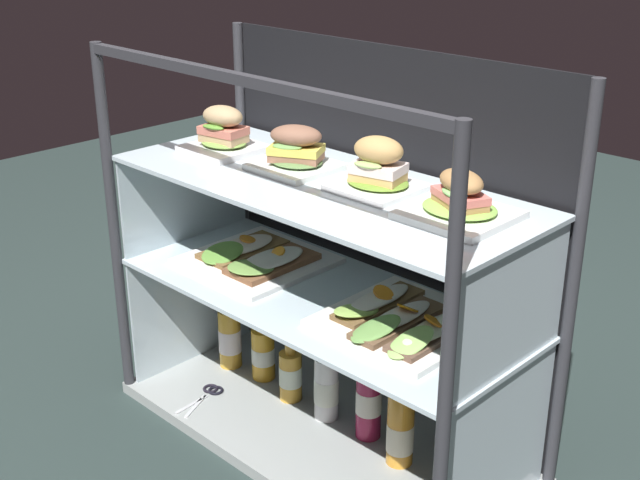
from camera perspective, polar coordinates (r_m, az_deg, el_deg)
ground_plane at (r=2.32m, az=-0.00°, el=-13.32°), size 6.00×6.00×0.02m
case_base_deck at (r=2.30m, az=-0.00°, el=-12.79°), size 1.12×0.49×0.03m
case_frame at (r=2.15m, az=2.82°, el=0.34°), size 1.12×0.49×1.01m
riser_lower_tier at (r=2.19m, az=-0.00°, el=-8.41°), size 1.07×0.43×0.38m
shelf_lower_glass at (r=2.10m, az=-0.00°, el=-3.84°), size 1.08×0.44×0.01m
riser_upper_tier at (r=2.04m, az=-0.00°, el=-0.15°), size 1.07×0.43×0.28m
shelf_upper_glass at (r=1.99m, az=-0.00°, el=3.75°), size 1.08×0.44×0.01m
plated_roll_sandwich_left_of_center at (r=2.23m, az=-6.54°, el=7.05°), size 0.18×0.18×0.12m
plated_roll_sandwich_center at (r=2.07m, az=-1.63°, el=5.90°), size 0.19×0.19×0.11m
plated_roll_sandwich_near_left_corner at (r=1.92m, az=3.93°, el=4.75°), size 0.18×0.18×0.13m
plated_roll_sandwich_mid_left at (r=1.77m, az=9.42°, el=2.49°), size 0.21×0.21×0.10m
open_sandwich_tray_mid_right at (r=2.26m, az=-4.38°, el=-1.23°), size 0.34×0.34×0.06m
open_sandwich_tray_right_of_center at (r=1.94m, az=5.48°, el=-5.43°), size 0.34×0.35×0.06m
juice_bottle_back_right at (r=2.53m, az=-6.11°, el=-6.46°), size 0.07×0.07×0.24m
juice_bottle_front_left_end at (r=2.46m, az=-3.86°, el=-7.53°), size 0.07×0.07×0.22m
juice_bottle_front_fourth at (r=2.37m, az=-2.00°, el=-9.00°), size 0.06×0.06×0.20m
juice_bottle_near_post at (r=2.28m, az=0.44°, el=-9.84°), size 0.07×0.07×0.23m
juice_bottle_back_left at (r=2.21m, az=3.31°, el=-10.80°), size 0.07×0.07×0.24m
juice_bottle_front_middle at (r=2.13m, az=5.44°, el=-12.56°), size 0.07×0.07×0.24m
orange_fruit_near_left_post at (r=2.09m, az=9.75°, el=-15.58°), size 0.08×0.08×0.08m
kitchen_scissors at (r=2.44m, az=-7.52°, el=-10.20°), size 0.09×0.17×0.01m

